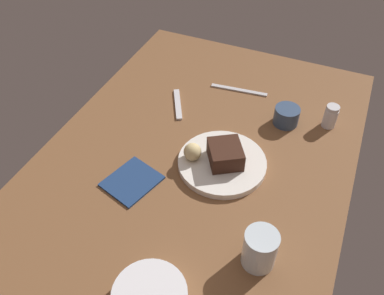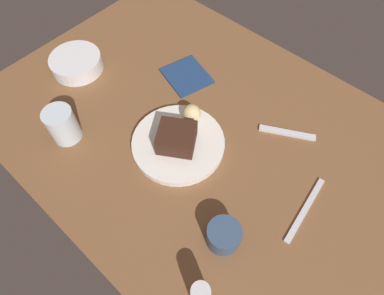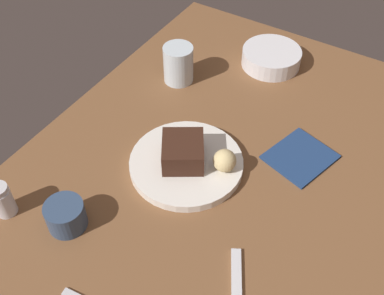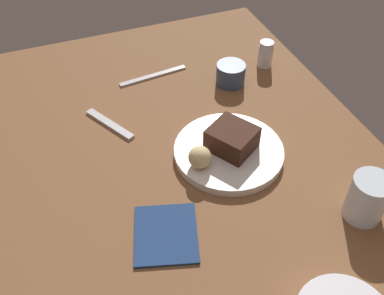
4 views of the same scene
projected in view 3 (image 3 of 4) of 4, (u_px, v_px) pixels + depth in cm
name	position (u px, v px, depth cm)	size (l,w,h in cm)	color
dining_table	(216.00, 189.00, 98.30)	(120.00, 84.00, 3.00)	brown
dessert_plate	(186.00, 164.00, 99.84)	(24.18, 24.18, 1.88)	white
chocolate_cake_slice	(183.00, 152.00, 97.37)	(9.31, 8.55, 5.22)	#381E14
bread_roll	(223.00, 160.00, 96.06)	(4.83, 4.83, 4.83)	#DBC184
salt_shaker	(2.00, 200.00, 89.89)	(4.04, 4.04, 7.39)	silver
water_glass	(178.00, 64.00, 117.35)	(7.54, 7.54, 9.66)	silver
side_bowl	(271.00, 58.00, 123.57)	(15.39, 15.39, 4.44)	silver
coffee_cup	(66.00, 216.00, 88.44)	(7.54, 7.54, 5.60)	#334766
dessert_spoon	(236.00, 288.00, 81.11)	(15.00, 1.80, 0.70)	silver
folded_napkin	(300.00, 157.00, 102.02)	(13.38, 11.79, 0.60)	navy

